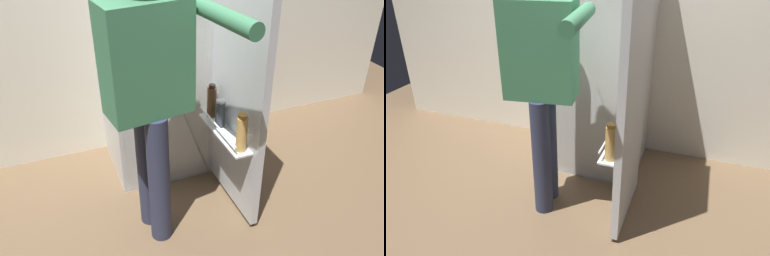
# 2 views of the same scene
# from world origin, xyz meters

# --- Properties ---
(ground_plane) EXTENTS (5.68, 5.68, 0.00)m
(ground_plane) POSITION_xyz_m (0.00, 0.00, 0.00)
(ground_plane) COLOR brown
(kitchen_wall) EXTENTS (4.40, 0.10, 2.44)m
(kitchen_wall) POSITION_xyz_m (0.00, 0.90, 1.22)
(kitchen_wall) COLOR silver
(kitchen_wall) RESTS_ON ground_plane
(refrigerator) EXTENTS (0.67, 1.19, 1.68)m
(refrigerator) POSITION_xyz_m (0.02, 0.50, 0.84)
(refrigerator) COLOR silver
(refrigerator) RESTS_ON ground_plane
(person) EXTENTS (0.59, 0.68, 1.59)m
(person) POSITION_xyz_m (-0.20, -0.11, 0.95)
(person) COLOR #2D334C
(person) RESTS_ON ground_plane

